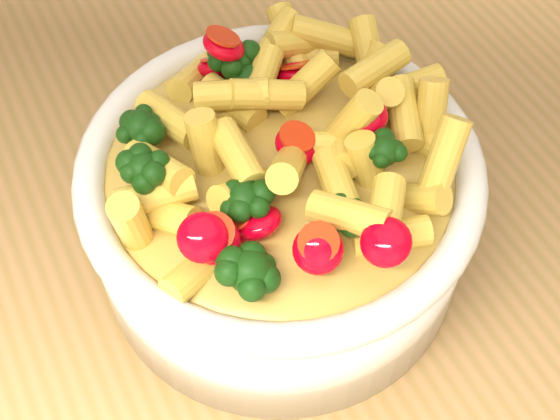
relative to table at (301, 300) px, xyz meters
name	(u,v)px	position (x,y,z in m)	size (l,w,h in m)	color
table	(301,300)	(0.00, 0.00, 0.00)	(1.20, 0.80, 0.90)	#A27545
serving_bowl	(280,209)	(-0.02, -0.01, 0.15)	(0.24, 0.24, 0.10)	white
pasta_salad	(280,141)	(-0.02, -0.01, 0.22)	(0.19, 0.19, 0.04)	#F3C64C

